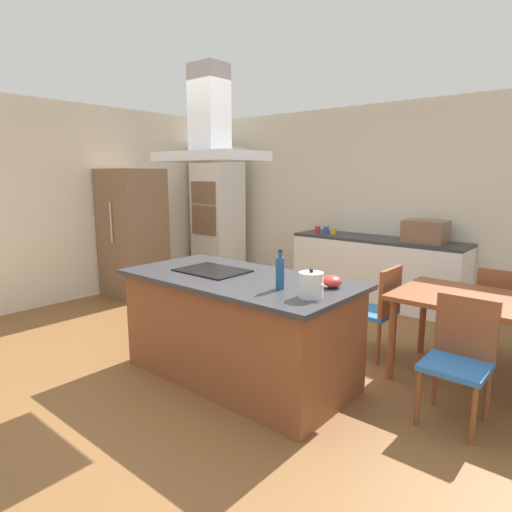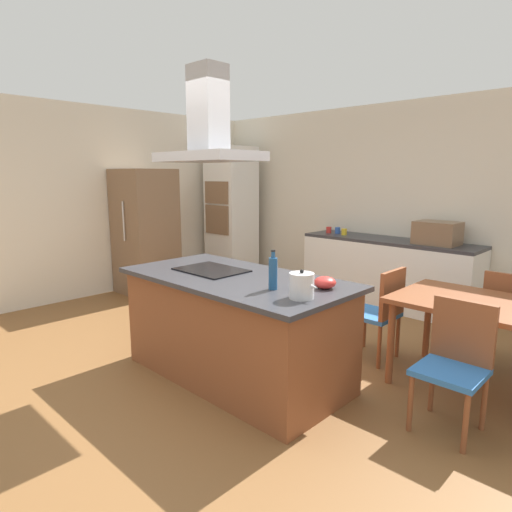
{
  "view_description": "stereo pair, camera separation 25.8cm",
  "coord_description": "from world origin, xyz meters",
  "px_view_note": "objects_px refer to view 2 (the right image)",
  "views": [
    {
      "loc": [
        2.42,
        -2.63,
        1.74
      ],
      "look_at": [
        -0.14,
        0.4,
        1.0
      ],
      "focal_mm": 30.62,
      "sensor_mm": 36.0,
      "label": 1
    },
    {
      "loc": [
        2.61,
        -2.45,
        1.74
      ],
      "look_at": [
        -0.14,
        0.4,
        1.0
      ],
      "focal_mm": 30.62,
      "sensor_mm": 36.0,
      "label": 2
    }
  ],
  "objects_px": {
    "cooktop": "(211,270)",
    "mixing_bowl": "(325,282)",
    "refrigerator": "(145,232)",
    "chair_facing_island": "(456,357)",
    "wall_oven_stack": "(231,212)",
    "countertop_microwave": "(437,233)",
    "coffee_mug_red": "(329,230)",
    "olive_oil_bottle": "(273,273)",
    "tea_kettle": "(302,286)",
    "chair_at_left_end": "(381,308)",
    "coffee_mug_blue": "(338,230)",
    "coffee_mug_yellow": "(344,232)",
    "range_hood": "(209,131)",
    "chair_facing_back_wall": "(510,314)",
    "dining_table": "(489,313)"
  },
  "relations": [
    {
      "from": "cooktop",
      "to": "mixing_bowl",
      "type": "xyz_separation_m",
      "value": [
        1.09,
        0.19,
        0.04
      ]
    },
    {
      "from": "refrigerator",
      "to": "chair_facing_island",
      "type": "xyz_separation_m",
      "value": [
        4.62,
        -0.48,
        -0.4
      ]
    },
    {
      "from": "cooktop",
      "to": "wall_oven_stack",
      "type": "bearing_deg",
      "value": 134.38
    },
    {
      "from": "mixing_bowl",
      "to": "wall_oven_stack",
      "type": "xyz_separation_m",
      "value": [
        -3.68,
        2.45,
        0.16
      ]
    },
    {
      "from": "countertop_microwave",
      "to": "coffee_mug_red",
      "type": "bearing_deg",
      "value": -178.64
    },
    {
      "from": "wall_oven_stack",
      "to": "olive_oil_bottle",
      "type": "bearing_deg",
      "value": -38.8
    },
    {
      "from": "mixing_bowl",
      "to": "coffee_mug_red",
      "type": "bearing_deg",
      "value": 124.13
    },
    {
      "from": "mixing_bowl",
      "to": "chair_facing_island",
      "type": "bearing_deg",
      "value": 20.78
    },
    {
      "from": "tea_kettle",
      "to": "chair_at_left_end",
      "type": "xyz_separation_m",
      "value": [
        -0.09,
        1.33,
        -0.48
      ]
    },
    {
      "from": "coffee_mug_blue",
      "to": "coffee_mug_yellow",
      "type": "relative_size",
      "value": 1.0
    },
    {
      "from": "refrigerator",
      "to": "coffee_mug_yellow",
      "type": "bearing_deg",
      "value": 39.07
    },
    {
      "from": "countertop_microwave",
      "to": "coffee_mug_blue",
      "type": "xyz_separation_m",
      "value": [
        -1.44,
        0.01,
        -0.09
      ]
    },
    {
      "from": "olive_oil_bottle",
      "to": "mixing_bowl",
      "type": "height_order",
      "value": "olive_oil_bottle"
    },
    {
      "from": "coffee_mug_red",
      "to": "coffee_mug_yellow",
      "type": "bearing_deg",
      "value": -5.56
    },
    {
      "from": "chair_at_left_end",
      "to": "range_hood",
      "type": "height_order",
      "value": "range_hood"
    },
    {
      "from": "tea_kettle",
      "to": "coffee_mug_blue",
      "type": "bearing_deg",
      "value": 119.5
    },
    {
      "from": "wall_oven_stack",
      "to": "chair_at_left_end",
      "type": "height_order",
      "value": "wall_oven_stack"
    },
    {
      "from": "tea_kettle",
      "to": "countertop_microwave",
      "type": "bearing_deg",
      "value": 95.24
    },
    {
      "from": "countertop_microwave",
      "to": "coffee_mug_blue",
      "type": "distance_m",
      "value": 1.44
    },
    {
      "from": "chair_at_left_end",
      "to": "chair_facing_back_wall",
      "type": "xyz_separation_m",
      "value": [
        0.92,
        0.67,
        0.0
      ]
    },
    {
      "from": "countertop_microwave",
      "to": "wall_oven_stack",
      "type": "relative_size",
      "value": 0.23
    },
    {
      "from": "coffee_mug_yellow",
      "to": "wall_oven_stack",
      "type": "distance_m",
      "value": 2.17
    },
    {
      "from": "wall_oven_stack",
      "to": "chair_at_left_end",
      "type": "bearing_deg",
      "value": -21.91
    },
    {
      "from": "cooktop",
      "to": "olive_oil_bottle",
      "type": "relative_size",
      "value": 2.02
    },
    {
      "from": "refrigerator",
      "to": "wall_oven_stack",
      "type": "bearing_deg",
      "value": 87.22
    },
    {
      "from": "mixing_bowl",
      "to": "range_hood",
      "type": "distance_m",
      "value": 1.6
    },
    {
      "from": "chair_facing_back_wall",
      "to": "olive_oil_bottle",
      "type": "bearing_deg",
      "value": -120.07
    },
    {
      "from": "chair_facing_island",
      "to": "chair_at_left_end",
      "type": "bearing_deg",
      "value": 143.99
    },
    {
      "from": "chair_facing_back_wall",
      "to": "tea_kettle",
      "type": "bearing_deg",
      "value": -112.57
    },
    {
      "from": "coffee_mug_blue",
      "to": "chair_facing_back_wall",
      "type": "distance_m",
      "value": 2.78
    },
    {
      "from": "mixing_bowl",
      "to": "chair_facing_island",
      "type": "xyz_separation_m",
      "value": [
        0.87,
        0.33,
        -0.44
      ]
    },
    {
      "from": "mixing_bowl",
      "to": "coffee_mug_yellow",
      "type": "xyz_separation_m",
      "value": [
        -1.52,
        2.62,
        -0.0
      ]
    },
    {
      "from": "coffee_mug_red",
      "to": "coffee_mug_blue",
      "type": "height_order",
      "value": "same"
    },
    {
      "from": "mixing_bowl",
      "to": "chair_facing_back_wall",
      "type": "xyz_separation_m",
      "value": [
        0.87,
        1.66,
        -0.44
      ]
    },
    {
      "from": "cooktop",
      "to": "countertop_microwave",
      "type": "xyz_separation_m",
      "value": [
        0.85,
        2.88,
        0.13
      ]
    },
    {
      "from": "chair_at_left_end",
      "to": "dining_table",
      "type": "bearing_deg",
      "value": 0.0
    },
    {
      "from": "olive_oil_bottle",
      "to": "coffee_mug_red",
      "type": "distance_m",
      "value": 3.32
    },
    {
      "from": "cooktop",
      "to": "chair_at_left_end",
      "type": "xyz_separation_m",
      "value": [
        1.04,
        1.19,
        -0.4
      ]
    },
    {
      "from": "olive_oil_bottle",
      "to": "mixing_bowl",
      "type": "bearing_deg",
      "value": 48.03
    },
    {
      "from": "cooktop",
      "to": "chair_facing_back_wall",
      "type": "height_order",
      "value": "cooktop"
    },
    {
      "from": "countertop_microwave",
      "to": "refrigerator",
      "type": "xyz_separation_m",
      "value": [
        -3.52,
        -1.88,
        -0.13
      ]
    },
    {
      "from": "coffee_mug_blue",
      "to": "wall_oven_stack",
      "type": "bearing_deg",
      "value": -173.07
    },
    {
      "from": "mixing_bowl",
      "to": "dining_table",
      "type": "distance_m",
      "value": 1.35
    },
    {
      "from": "olive_oil_bottle",
      "to": "mixing_bowl",
      "type": "distance_m",
      "value": 0.4
    },
    {
      "from": "refrigerator",
      "to": "chair_facing_island",
      "type": "distance_m",
      "value": 4.67
    },
    {
      "from": "countertop_microwave",
      "to": "cooktop",
      "type": "bearing_deg",
      "value": -106.44
    },
    {
      "from": "olive_oil_bottle",
      "to": "range_hood",
      "type": "relative_size",
      "value": 0.33
    },
    {
      "from": "mixing_bowl",
      "to": "dining_table",
      "type": "xyz_separation_m",
      "value": [
        0.87,
        0.99,
        -0.28
      ]
    },
    {
      "from": "coffee_mug_red",
      "to": "dining_table",
      "type": "distance_m",
      "value": 3.15
    },
    {
      "from": "chair_facing_island",
      "to": "dining_table",
      "type": "bearing_deg",
      "value": 90.0
    }
  ]
}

